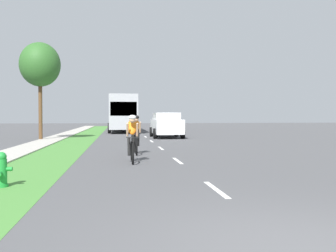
# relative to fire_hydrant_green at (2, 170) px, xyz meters

# --- Properties ---
(ground_plane) EXTENTS (120.00, 120.00, 0.00)m
(ground_plane) POSITION_rel_fire_hydrant_green_xyz_m (4.54, 15.49, -0.37)
(ground_plane) COLOR #4C4C4F
(grass_verge) EXTENTS (2.12, 70.00, 0.01)m
(grass_verge) POSITION_rel_fire_hydrant_green_xyz_m (0.00, 15.49, -0.37)
(grass_verge) COLOR #478438
(grass_verge) RESTS_ON ground_plane
(sidewalk_concrete) EXTENTS (1.49, 70.00, 0.10)m
(sidewalk_concrete) POSITION_rel_fire_hydrant_green_xyz_m (-1.81, 15.49, -0.37)
(sidewalk_concrete) COLOR #B2ADA3
(sidewalk_concrete) RESTS_ON ground_plane
(lane_markings_center) EXTENTS (0.12, 52.71, 0.01)m
(lane_markings_center) POSITION_rel_fire_hydrant_green_xyz_m (4.54, 19.49, -0.37)
(lane_markings_center) COLOR white
(lane_markings_center) RESTS_ON ground_plane
(fire_hydrant_green) EXTENTS (0.44, 0.38, 0.76)m
(fire_hydrant_green) POSITION_rel_fire_hydrant_green_xyz_m (0.00, 0.00, 0.00)
(fire_hydrant_green) COLOR #1E8C33
(fire_hydrant_green) RESTS_ON ground_plane
(cyclist_lead) EXTENTS (0.42, 1.72, 1.58)m
(cyclist_lead) POSITION_rel_fire_hydrant_green_xyz_m (2.97, 3.94, 0.44)
(cyclist_lead) COLOR black
(cyclist_lead) RESTS_ON ground_plane
(cyclist_trailing) EXTENTS (0.42, 1.72, 1.58)m
(cyclist_trailing) POSITION_rel_fire_hydrant_green_xyz_m (3.22, 6.64, 0.44)
(cyclist_trailing) COLOR black
(cyclist_trailing) RESTS_ON ground_plane
(suv_white) EXTENTS (2.15, 4.70, 1.79)m
(suv_white) POSITION_rel_fire_hydrant_green_xyz_m (5.97, 18.32, 0.58)
(suv_white) COLOR silver
(suv_white) RESTS_ON ground_plane
(bus_silver) EXTENTS (2.78, 11.60, 3.48)m
(bus_silver) POSITION_rel_fire_hydrant_green_xyz_m (2.97, 29.32, 1.61)
(bus_silver) COLOR #A5A8AD
(bus_silver) RESTS_ON ground_plane
(pickup_red) EXTENTS (2.22, 5.10, 1.64)m
(pickup_red) POSITION_rel_fire_hydrant_green_xyz_m (2.74, 45.90, 0.46)
(pickup_red) COLOR red
(pickup_red) RESTS_ON ground_plane
(street_tree_near) EXTENTS (2.59, 2.59, 6.32)m
(street_tree_near) POSITION_rel_fire_hydrant_green_xyz_m (-2.50, 16.66, 4.49)
(street_tree_near) COLOR brown
(street_tree_near) RESTS_ON ground_plane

